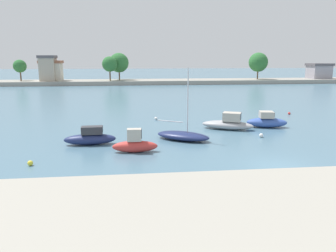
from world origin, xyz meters
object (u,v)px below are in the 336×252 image
(moored_boat_3, at_px, (228,123))
(mooring_buoy_0, at_px, (289,113))
(mooring_buoy_1, at_px, (156,118))
(moored_boat_2, at_px, (183,136))
(mooring_buoy_4, at_px, (30,163))
(moored_boat_0, at_px, (90,138))
(moored_boat_1, at_px, (135,144))
(moored_boat_4, at_px, (267,121))
(mooring_buoy_2, at_px, (261,135))

(moored_boat_3, bearing_deg, mooring_buoy_0, 60.03)
(moored_boat_3, xyz_separation_m, mooring_buoy_1, (-6.95, 5.75, -0.42))
(moored_boat_2, relative_size, mooring_buoy_4, 17.49)
(moored_boat_0, height_order, mooring_buoy_1, moored_boat_0)
(mooring_buoy_1, bearing_deg, mooring_buoy_0, 5.79)
(moored_boat_1, bearing_deg, moored_boat_3, 38.10)
(moored_boat_4, xyz_separation_m, mooring_buoy_0, (6.02, 7.00, -0.47))
(moored_boat_2, relative_size, mooring_buoy_2, 17.04)
(moored_boat_0, distance_m, moored_boat_1, 4.51)
(mooring_buoy_2, xyz_separation_m, mooring_buoy_4, (-18.57, -5.85, -0.00))
(moored_boat_2, xyz_separation_m, mooring_buoy_1, (-1.69, 9.55, -0.22))
(moored_boat_0, xyz_separation_m, mooring_buoy_1, (6.24, 10.17, -0.39))
(moored_boat_3, bearing_deg, mooring_buoy_2, -37.16)
(moored_boat_2, bearing_deg, moored_boat_3, 66.47)
(mooring_buoy_2, bearing_deg, moored_boat_1, -163.54)
(moored_boat_4, distance_m, mooring_buoy_0, 9.24)
(moored_boat_4, distance_m, mooring_buoy_2, 4.73)
(moored_boat_0, xyz_separation_m, moored_boat_3, (13.18, 4.42, 0.03))
(moored_boat_3, height_order, mooring_buoy_1, moored_boat_3)
(mooring_buoy_0, bearing_deg, moored_boat_1, -143.72)
(moored_boat_2, distance_m, mooring_buoy_1, 9.70)
(mooring_buoy_1, bearing_deg, moored_boat_4, -25.08)
(moored_boat_2, xyz_separation_m, mooring_buoy_2, (7.27, 0.16, -0.22))
(moored_boat_0, relative_size, mooring_buoy_4, 11.97)
(moored_boat_1, bearing_deg, moored_boat_0, 146.24)
(mooring_buoy_0, bearing_deg, moored_boat_4, -130.70)
(moored_boat_1, relative_size, mooring_buoy_1, 9.48)
(mooring_buoy_0, distance_m, mooring_buoy_4, 31.77)
(mooring_buoy_4, bearing_deg, moored_boat_0, 56.20)
(moored_boat_4, distance_m, mooring_buoy_1, 12.39)
(moored_boat_4, relative_size, mooring_buoy_2, 11.80)
(moored_boat_2, distance_m, mooring_buoy_4, 12.66)
(moored_boat_3, distance_m, mooring_buoy_0, 12.74)
(moored_boat_0, bearing_deg, moored_boat_2, 2.35)
(moored_boat_1, xyz_separation_m, moored_boat_2, (4.25, 3.24, -0.22))
(mooring_buoy_2, bearing_deg, moored_boat_0, -177.01)
(moored_boat_2, relative_size, moored_boat_3, 1.16)
(mooring_buoy_2, distance_m, mooring_buoy_4, 19.47)
(moored_boat_4, distance_m, mooring_buoy_4, 23.11)
(mooring_buoy_2, bearing_deg, mooring_buoy_4, -162.52)
(moored_boat_0, height_order, moored_boat_2, moored_boat_2)
(mooring_buoy_0, bearing_deg, mooring_buoy_4, -147.71)
(mooring_buoy_2, bearing_deg, mooring_buoy_0, 53.33)
(moored_boat_1, height_order, moored_boat_3, moored_boat_1)
(moored_boat_3, xyz_separation_m, mooring_buoy_2, (2.00, -3.63, -0.42))
(mooring_buoy_2, relative_size, mooring_buoy_4, 1.03)
(moored_boat_0, distance_m, moored_boat_4, 18.14)
(moored_boat_1, relative_size, moored_boat_4, 0.80)
(mooring_buoy_0, bearing_deg, mooring_buoy_2, -126.67)
(moored_boat_2, xyz_separation_m, moored_boat_3, (5.26, 3.80, 0.21))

